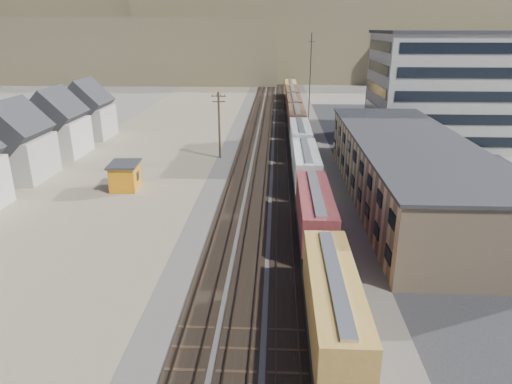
{
  "coord_description": "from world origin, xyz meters",
  "views": [
    {
      "loc": [
        0.14,
        -25.14,
        18.87
      ],
      "look_at": [
        -1.9,
        18.68,
        3.0
      ],
      "focal_mm": 32.0,
      "sensor_mm": 36.0,
      "label": 1
    }
  ],
  "objects_px": {
    "maintenance_shed": "(125,176)",
    "utility_pole_north": "(219,124)",
    "freight_train": "(298,127)",
    "parked_car_blue": "(443,155)"
  },
  "relations": [
    {
      "from": "maintenance_shed",
      "to": "parked_car_blue",
      "type": "xyz_separation_m",
      "value": [
        43.92,
        15.54,
        -0.99
      ]
    },
    {
      "from": "freight_train",
      "to": "utility_pole_north",
      "type": "bearing_deg",
      "value": -139.36
    },
    {
      "from": "maintenance_shed",
      "to": "parked_car_blue",
      "type": "distance_m",
      "value": 46.6
    },
    {
      "from": "maintenance_shed",
      "to": "utility_pole_north",
      "type": "bearing_deg",
      "value": 55.47
    },
    {
      "from": "utility_pole_north",
      "to": "parked_car_blue",
      "type": "bearing_deg",
      "value": 1.74
    },
    {
      "from": "utility_pole_north",
      "to": "maintenance_shed",
      "type": "distance_m",
      "value": 17.97
    },
    {
      "from": "utility_pole_north",
      "to": "parked_car_blue",
      "type": "relative_size",
      "value": 2.0
    },
    {
      "from": "utility_pole_north",
      "to": "maintenance_shed",
      "type": "relative_size",
      "value": 2.1
    },
    {
      "from": "freight_train",
      "to": "maintenance_shed",
      "type": "relative_size",
      "value": 25.13
    },
    {
      "from": "maintenance_shed",
      "to": "parked_car_blue",
      "type": "bearing_deg",
      "value": 19.48
    }
  ]
}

